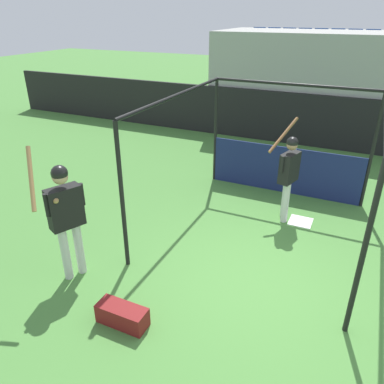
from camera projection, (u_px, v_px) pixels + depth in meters
The scene contains 8 objects.
ground_plane at pixel (255, 283), 5.80m from camera, with size 60.00×60.00×0.00m, color #477F38.
outfield_wall at pixel (324, 122), 11.22m from camera, with size 24.00×0.12×1.58m.
bleacher_section at pixel (334, 85), 12.21m from camera, with size 7.60×3.20×3.26m.
batting_cage at pixel (279, 157), 7.64m from camera, with size 3.49×3.93×2.47m.
home_plate at pixel (301, 221), 7.49m from camera, with size 0.44×0.44×0.02m.
player_batter at pixel (289, 171), 7.18m from camera, with size 0.61×1.00×1.92m.
player_waiting at pixel (65, 211), 5.49m from camera, with size 0.58×0.85×2.17m.
equipment_bag at pixel (122, 315), 5.01m from camera, with size 0.70×0.28×0.28m.
Camera 1 is at (1.05, -4.58, 3.82)m, focal length 35.00 mm.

